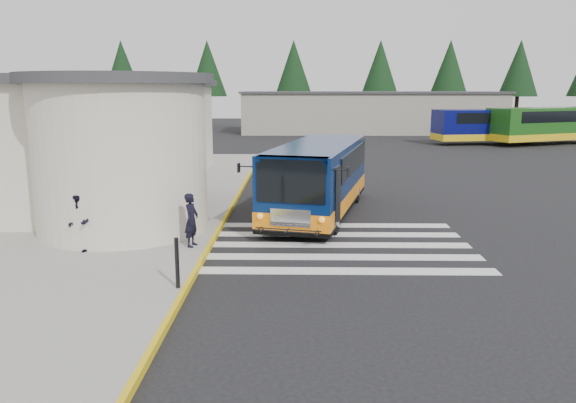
{
  "coord_description": "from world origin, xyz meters",
  "views": [
    {
      "loc": [
        -1.55,
        -16.68,
        4.51
      ],
      "look_at": [
        -1.82,
        -0.5,
        1.24
      ],
      "focal_mm": 35.0,
      "sensor_mm": 36.0,
      "label": 1
    }
  ],
  "objects_px": {
    "pedestrian_a": "(191,220)",
    "far_bus_b": "(545,124)",
    "transit_bus": "(318,181)",
    "bollard": "(177,263)",
    "far_bus_a": "(491,125)",
    "pedestrian_b": "(80,222)"
  },
  "relations": [
    {
      "from": "pedestrian_a",
      "to": "far_bus_b",
      "type": "xyz_separation_m",
      "value": [
        23.16,
        31.29,
        0.76
      ]
    },
    {
      "from": "transit_bus",
      "to": "pedestrian_a",
      "type": "bearing_deg",
      "value": -114.11
    },
    {
      "from": "bollard",
      "to": "far_bus_b",
      "type": "xyz_separation_m",
      "value": [
        22.86,
        34.65,
        0.94
      ]
    },
    {
      "from": "pedestrian_a",
      "to": "bollard",
      "type": "xyz_separation_m",
      "value": [
        0.3,
        -3.36,
        -0.18
      ]
    },
    {
      "from": "pedestrian_a",
      "to": "far_bus_a",
      "type": "height_order",
      "value": "far_bus_a"
    },
    {
      "from": "pedestrian_b",
      "to": "pedestrian_a",
      "type": "bearing_deg",
      "value": 68.82
    },
    {
      "from": "transit_bus",
      "to": "far_bus_b",
      "type": "height_order",
      "value": "far_bus_b"
    },
    {
      "from": "pedestrian_a",
      "to": "bollard",
      "type": "height_order",
      "value": "pedestrian_a"
    },
    {
      "from": "transit_bus",
      "to": "bollard",
      "type": "relative_size",
      "value": 8.13
    },
    {
      "from": "pedestrian_b",
      "to": "bollard",
      "type": "xyz_separation_m",
      "value": [
        3.23,
        -2.87,
        -0.22
      ]
    },
    {
      "from": "pedestrian_b",
      "to": "bollard",
      "type": "height_order",
      "value": "pedestrian_b"
    },
    {
      "from": "transit_bus",
      "to": "pedestrian_a",
      "type": "relative_size",
      "value": 6.2
    },
    {
      "from": "pedestrian_a",
      "to": "far_bus_a",
      "type": "distance_m",
      "value": 36.71
    },
    {
      "from": "pedestrian_b",
      "to": "far_bus_b",
      "type": "bearing_deg",
      "value": 109.94
    },
    {
      "from": "pedestrian_a",
      "to": "far_bus_b",
      "type": "relative_size",
      "value": 0.15
    },
    {
      "from": "far_bus_b",
      "to": "pedestrian_a",
      "type": "bearing_deg",
      "value": 120.14
    },
    {
      "from": "pedestrian_b",
      "to": "bollard",
      "type": "bearing_deg",
      "value": 17.71
    },
    {
      "from": "far_bus_a",
      "to": "far_bus_b",
      "type": "bearing_deg",
      "value": -102.26
    },
    {
      "from": "bollard",
      "to": "far_bus_b",
      "type": "bearing_deg",
      "value": 56.58
    },
    {
      "from": "transit_bus",
      "to": "far_bus_b",
      "type": "bearing_deg",
      "value": 66.93
    },
    {
      "from": "bollard",
      "to": "far_bus_b",
      "type": "relative_size",
      "value": 0.11
    },
    {
      "from": "bollard",
      "to": "far_bus_a",
      "type": "distance_m",
      "value": 39.48
    }
  ]
}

